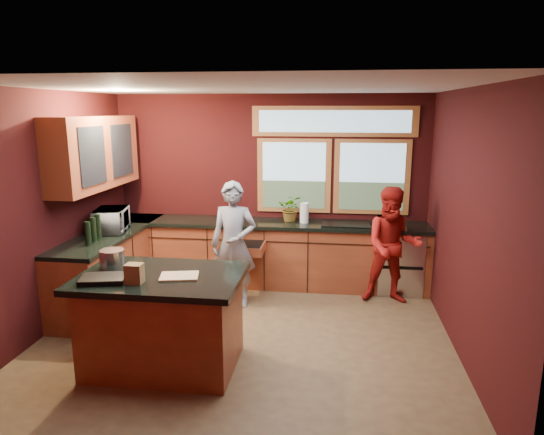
% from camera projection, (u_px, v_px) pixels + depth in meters
% --- Properties ---
extents(floor, '(4.50, 4.50, 0.00)m').
position_uv_depth(floor, '(246.00, 336.00, 5.42)').
color(floor, brown).
rests_on(floor, ground).
extents(room_shell, '(4.52, 4.02, 2.71)m').
position_uv_depth(room_shell, '(197.00, 172.00, 5.42)').
color(room_shell, black).
rests_on(room_shell, ground).
extents(back_counter, '(4.50, 0.64, 0.93)m').
position_uv_depth(back_counter, '(281.00, 254.00, 6.93)').
color(back_counter, brown).
rests_on(back_counter, floor).
extents(left_counter, '(0.64, 2.30, 0.93)m').
position_uv_depth(left_counter, '(112.00, 266.00, 6.39)').
color(left_counter, brown).
rests_on(left_counter, floor).
extents(island, '(1.55, 1.05, 0.95)m').
position_uv_depth(island, '(163.00, 320.00, 4.71)').
color(island, brown).
rests_on(island, floor).
extents(person_grey, '(0.61, 0.41, 1.61)m').
position_uv_depth(person_grey, '(234.00, 245.00, 6.14)').
color(person_grey, slate).
rests_on(person_grey, floor).
extents(person_red, '(0.74, 0.58, 1.53)m').
position_uv_depth(person_red, '(393.00, 246.00, 6.24)').
color(person_red, '#A01612').
rests_on(person_red, floor).
extents(microwave, '(0.48, 0.61, 0.30)m').
position_uv_depth(microwave, '(111.00, 220.00, 6.27)').
color(microwave, '#999999').
rests_on(microwave, left_counter).
extents(potted_plant, '(0.34, 0.29, 0.38)m').
position_uv_depth(potted_plant, '(291.00, 208.00, 6.83)').
color(potted_plant, '#999999').
rests_on(potted_plant, back_counter).
extents(paper_towel, '(0.12, 0.12, 0.28)m').
position_uv_depth(paper_towel, '(304.00, 213.00, 6.76)').
color(paper_towel, white).
rests_on(paper_towel, back_counter).
extents(cutting_board, '(0.40, 0.32, 0.02)m').
position_uv_depth(cutting_board, '(179.00, 276.00, 4.53)').
color(cutting_board, tan).
rests_on(cutting_board, island).
extents(stock_pot, '(0.24, 0.24, 0.18)m').
position_uv_depth(stock_pot, '(112.00, 259.00, 4.80)').
color(stock_pot, '#BBBCC0').
rests_on(stock_pot, island).
extents(paper_bag, '(0.15, 0.12, 0.18)m').
position_uv_depth(paper_bag, '(134.00, 274.00, 4.37)').
color(paper_bag, brown).
rests_on(paper_bag, island).
extents(black_tray, '(0.45, 0.36, 0.05)m').
position_uv_depth(black_tray, '(103.00, 279.00, 4.42)').
color(black_tray, black).
rests_on(black_tray, island).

